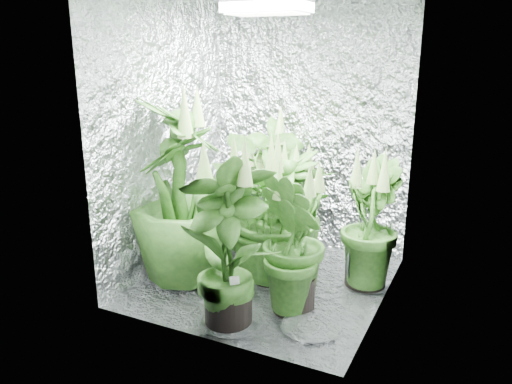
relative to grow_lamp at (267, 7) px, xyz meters
The scene contains 13 objects.
ground 1.83m from the grow_lamp, ahead, with size 1.60×1.60×0.00m, color silver.
walls 0.83m from the grow_lamp, ahead, with size 1.62×1.62×2.00m.
grow_lamp is the anchor object (origin of this frame).
plant_a 1.52m from the grow_lamp, 123.54° to the left, with size 0.92×0.92×0.89m.
plant_b 1.47m from the grow_lamp, 106.29° to the left, with size 0.76×0.76×1.13m.
plant_c 1.56m from the grow_lamp, 22.58° to the left, with size 0.62×0.62×0.96m.
plant_d 1.32m from the grow_lamp, 157.47° to the right, with size 0.99×0.99×1.36m.
plant_e 1.32m from the grow_lamp, 69.09° to the left, with size 1.08×1.08×1.05m.
plant_f 1.44m from the grow_lamp, 85.29° to the right, with size 0.78×0.78×1.14m.
plant_g 1.45m from the grow_lamp, 41.39° to the right, with size 0.68×0.68×0.97m.
plant_h 1.41m from the grow_lamp, 77.66° to the left, with size 0.69×0.69×0.97m.
circulation_fan 1.79m from the grow_lamp, 21.29° to the left, with size 0.15×0.32×0.36m.
plant_label 1.67m from the grow_lamp, 80.40° to the right, with size 0.06×0.01×0.09m, color white.
Camera 1 is at (1.34, -2.91, 1.58)m, focal length 35.00 mm.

